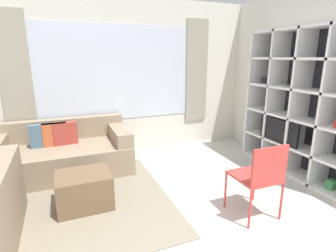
% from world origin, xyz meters
% --- Properties ---
extents(wall_back, '(6.15, 0.11, 2.70)m').
position_xyz_m(wall_back, '(0.00, 3.37, 1.36)').
color(wall_back, silver).
rests_on(wall_back, ground_plane).
extents(wall_right, '(0.07, 4.54, 2.70)m').
position_xyz_m(wall_right, '(2.51, 1.67, 1.35)').
color(wall_right, silver).
rests_on(wall_right, ground_plane).
extents(area_rug, '(2.92, 2.20, 0.01)m').
position_xyz_m(area_rug, '(-1.25, 1.79, 0.01)').
color(area_rug, gray).
rests_on(area_rug, ground_plane).
extents(shelving_unit, '(0.40, 1.88, 2.12)m').
position_xyz_m(shelving_unit, '(2.31, 1.54, 1.05)').
color(shelving_unit, '#232328').
rests_on(shelving_unit, ground_plane).
extents(couch_main, '(1.94, 0.99, 0.77)m').
position_xyz_m(couch_main, '(-0.98, 2.84, 0.30)').
color(couch_main, gray).
rests_on(couch_main, ground_plane).
extents(ottoman, '(0.61, 0.51, 0.42)m').
position_xyz_m(ottoman, '(-0.78, 1.73, 0.21)').
color(ottoman, brown).
rests_on(ottoman, ground_plane).
extents(folding_chair, '(0.44, 0.46, 0.86)m').
position_xyz_m(folding_chair, '(0.96, 0.78, 0.52)').
color(folding_chair, '#CC3D38').
rests_on(folding_chair, ground_plane).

